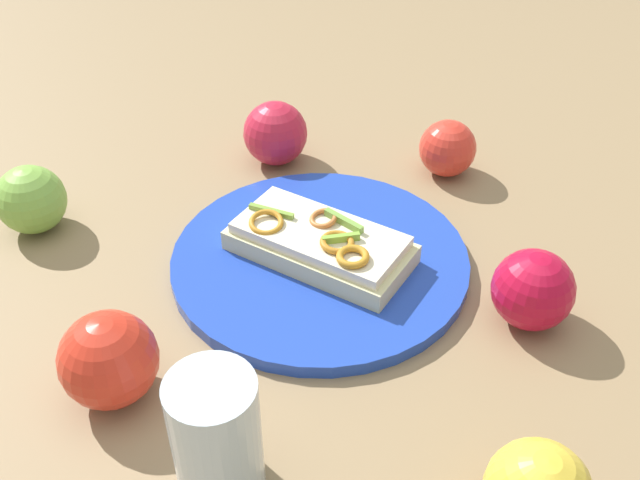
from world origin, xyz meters
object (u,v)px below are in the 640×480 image
at_px(sandwich, 320,243).
at_px(drinking_glass, 216,437).
at_px(apple_0, 448,148).
at_px(apple_1, 533,290).
at_px(apple_2, 109,360).
at_px(apple_3, 275,133).
at_px(plate, 320,260).
at_px(apple_5, 31,200).

xyz_separation_m(sandwich, drinking_glass, (0.24, 0.11, 0.02)).
xyz_separation_m(sandwich, apple_0, (-0.24, 0.00, 0.00)).
xyz_separation_m(sandwich, apple_1, (-0.07, 0.20, 0.01)).
bearing_deg(sandwich, apple_1, 9.94).
xyz_separation_m(sandwich, apple_2, (0.24, -0.02, 0.01)).
distance_m(sandwich, apple_3, 0.21).
relative_size(plate, apple_0, 4.47).
relative_size(apple_2, apple_3, 1.06).
relative_size(apple_1, drinking_glass, 0.69).
bearing_deg(apple_0, apple_5, -35.71).
distance_m(apple_3, drinking_glass, 0.46).
bearing_deg(apple_1, apple_5, -64.92).
bearing_deg(apple_2, apple_3, -156.99).
xyz_separation_m(apple_5, drinking_glass, (0.09, 0.39, 0.02)).
bearing_deg(apple_5, apple_1, 115.08).
height_order(apple_2, apple_5, apple_2).
height_order(plate, apple_5, apple_5).
bearing_deg(apple_3, apple_5, -20.99).
distance_m(plate, drinking_glass, 0.27).
bearing_deg(apple_1, sandwich, -70.73).
height_order(plate, drinking_glass, drinking_glass).
xyz_separation_m(plate, apple_2, (0.24, -0.02, 0.03)).
relative_size(apple_0, apple_1, 0.89).
distance_m(apple_1, drinking_glass, 0.33).
bearing_deg(apple_3, apple_2, 23.01).
bearing_deg(apple_0, drinking_glass, 13.02).
distance_m(apple_1, apple_5, 0.53).
relative_size(apple_3, apple_5, 1.05).
bearing_deg(drinking_glass, apple_1, 163.86).
xyz_separation_m(apple_2, apple_3, (-0.36, -0.15, -0.00)).
relative_size(plate, apple_2, 3.68).
relative_size(apple_0, apple_5, 0.91).
bearing_deg(apple_0, plate, -0.12).
xyz_separation_m(apple_2, drinking_glass, (0.00, 0.13, 0.01)).
height_order(apple_5, drinking_glass, drinking_glass).
distance_m(sandwich, apple_1, 0.21).
relative_size(plate, apple_1, 3.97).
xyz_separation_m(apple_3, apple_5, (0.27, -0.11, -0.00)).
bearing_deg(apple_3, sandwich, 55.98).
distance_m(sandwich, apple_2, 0.24).
height_order(apple_0, drinking_glass, drinking_glass).
bearing_deg(apple_2, sandwich, 174.70).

